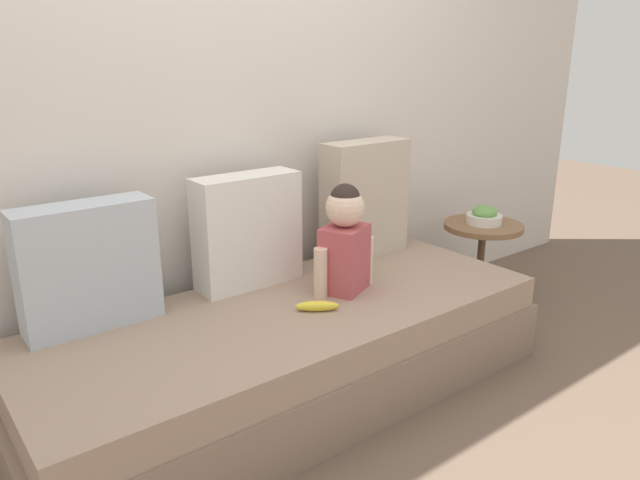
{
  "coord_description": "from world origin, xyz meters",
  "views": [
    {
      "loc": [
        -1.23,
        -1.76,
        1.34
      ],
      "look_at": [
        0.14,
        0.0,
        0.63
      ],
      "focal_mm": 33.39,
      "sensor_mm": 36.0,
      "label": 1
    }
  ],
  "objects": [
    {
      "name": "couch",
      "position": [
        0.0,
        0.0,
        0.19
      ],
      "size": [
        2.13,
        0.83,
        0.38
      ],
      "color": "#826C5B",
      "rests_on": "ground"
    },
    {
      "name": "side_table",
      "position": [
        1.37,
        0.14,
        0.35
      ],
      "size": [
        0.42,
        0.42,
        0.45
      ],
      "color": "brown",
      "rests_on": "ground"
    },
    {
      "name": "throw_pillow_center",
      "position": [
        0.0,
        0.32,
        0.62
      ],
      "size": [
        0.45,
        0.16,
        0.48
      ],
      "primitive_type": "cube",
      "color": "silver",
      "rests_on": "couch"
    },
    {
      "name": "toddler",
      "position": [
        0.28,
        0.01,
        0.61
      ],
      "size": [
        0.31,
        0.22,
        0.46
      ],
      "color": "#B24C51",
      "rests_on": "couch"
    },
    {
      "name": "back_wall",
      "position": [
        0.0,
        0.55,
        1.17
      ],
      "size": [
        5.33,
        0.1,
        2.34
      ],
      "primitive_type": "cube",
      "color": "silver",
      "rests_on": "ground"
    },
    {
      "name": "ground_plane",
      "position": [
        0.0,
        0.0,
        0.0
      ],
      "size": [
        12.0,
        12.0,
        0.0
      ],
      "primitive_type": "plane",
      "color": "brown"
    },
    {
      "name": "throw_pillow_left",
      "position": [
        -0.66,
        0.32,
        0.61
      ],
      "size": [
        0.48,
        0.16,
        0.46
      ],
      "primitive_type": "cube",
      "color": "#B2BCC6",
      "rests_on": "couch"
    },
    {
      "name": "throw_pillow_right",
      "position": [
        0.66,
        0.32,
        0.66
      ],
      "size": [
        0.44,
        0.16,
        0.56
      ],
      "primitive_type": "cube",
      "color": "#C1B29E",
      "rests_on": "couch"
    },
    {
      "name": "fruit_bowl",
      "position": [
        1.37,
        0.14,
        0.49
      ],
      "size": [
        0.19,
        0.19,
        0.1
      ],
      "color": "silver",
      "rests_on": "side_table"
    },
    {
      "name": "banana",
      "position": [
        0.06,
        -0.09,
        0.4
      ],
      "size": [
        0.16,
        0.13,
        0.04
      ],
      "primitive_type": "ellipsoid",
      "rotation": [
        0.0,
        0.0,
        -0.6
      ],
      "color": "yellow",
      "rests_on": "couch"
    }
  ]
}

